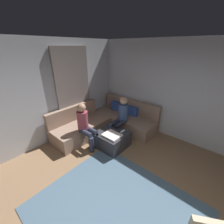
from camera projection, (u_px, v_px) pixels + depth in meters
The scene contains 11 objects.
wall_back at pixel (194, 95), 3.68m from camera, with size 6.00×0.12×2.70m, color silver.
wall_left at pixel (25, 99), 3.42m from camera, with size 0.12×6.00×2.70m, color silver.
curtain_panel at pixel (74, 92), 4.29m from camera, with size 0.06×1.10×2.50m, color gray.
area_rug at pixel (117, 210), 2.41m from camera, with size 2.60×2.20×0.01m, color slate.
sectional_couch at pixel (106, 122), 4.64m from camera, with size 2.10×2.55×0.87m.
ottoman at pixel (112, 139), 3.90m from camera, with size 0.76×0.76×0.42m, color #333338.
folded_blanket at pixel (112, 135), 3.67m from camera, with size 0.44×0.36×0.04m, color white.
coffee_mug at pixel (110, 126), 4.05m from camera, with size 0.08×0.08×0.10m, color #334C72.
game_remote at pixel (123, 131), 3.85m from camera, with size 0.05×0.15×0.02m, color white.
person_on_couch_back at pixel (121, 116), 4.20m from camera, with size 0.30×0.60×1.20m.
person_on_couch_side at pixel (85, 124), 3.74m from camera, with size 0.60×0.30×1.20m.
Camera 1 is at (0.73, -1.09, 2.50)m, focal length 23.27 mm.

